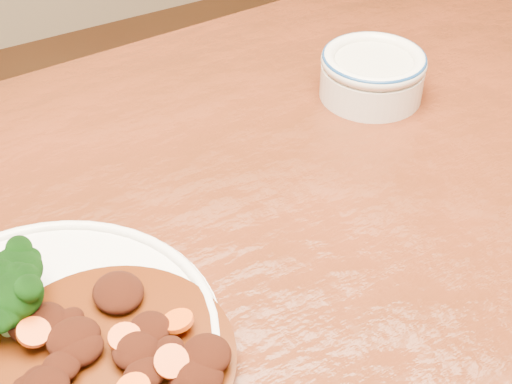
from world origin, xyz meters
TOP-DOWN VIEW (x-y plane):
  - dining_table at (-0.00, 0.00)m, footprint 1.55×0.98m
  - dinner_plate at (-0.18, -0.01)m, footprint 0.30×0.30m
  - mince_stew at (-0.14, -0.05)m, footprint 0.21×0.21m
  - dip_bowl at (0.30, 0.18)m, footprint 0.13×0.13m

SIDE VIEW (x-z plane):
  - dining_table at x=0.00m, z-range 0.30..1.05m
  - dinner_plate at x=-0.18m, z-range 0.75..0.77m
  - mince_stew at x=-0.14m, z-range 0.76..0.79m
  - dip_bowl at x=0.30m, z-range 0.75..0.81m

